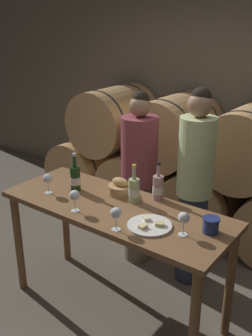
# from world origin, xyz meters

# --- Properties ---
(ground_plane) EXTENTS (10.00, 10.00, 0.00)m
(ground_plane) POSITION_xyz_m (0.00, 0.00, 0.00)
(ground_plane) COLOR #665E51
(stone_wall_back) EXTENTS (10.00, 0.12, 3.20)m
(stone_wall_back) POSITION_xyz_m (0.00, 2.10, 1.60)
(stone_wall_back) COLOR #706656
(stone_wall_back) RESTS_ON ground_plane
(barrel_stack) EXTENTS (4.06, 0.86, 1.43)m
(barrel_stack) POSITION_xyz_m (-0.00, 1.55, 0.67)
(barrel_stack) COLOR tan
(barrel_stack) RESTS_ON ground_plane
(tasting_table) EXTENTS (1.72, 0.66, 0.91)m
(tasting_table) POSITION_xyz_m (0.00, 0.00, 0.78)
(tasting_table) COLOR brown
(tasting_table) RESTS_ON ground_plane
(person_left) EXTENTS (0.33, 0.33, 1.60)m
(person_left) POSITION_xyz_m (-0.28, 0.70, 0.81)
(person_left) COLOR #756651
(person_left) RESTS_ON ground_plane
(person_right) EXTENTS (0.29, 0.29, 1.69)m
(person_right) POSITION_xyz_m (0.27, 0.70, 0.88)
(person_right) COLOR #2D334C
(person_right) RESTS_ON ground_plane
(wine_bottle_red) EXTENTS (0.08, 0.08, 0.30)m
(wine_bottle_red) POSITION_xyz_m (-0.41, 0.03, 1.01)
(wine_bottle_red) COLOR #193819
(wine_bottle_red) RESTS_ON tasting_table
(wine_bottle_white) EXTENTS (0.08, 0.08, 0.29)m
(wine_bottle_white) POSITION_xyz_m (0.07, 0.14, 1.01)
(wine_bottle_white) COLOR #ADBC7F
(wine_bottle_white) RESTS_ON tasting_table
(wine_bottle_rose) EXTENTS (0.08, 0.08, 0.29)m
(wine_bottle_rose) POSITION_xyz_m (0.19, 0.28, 1.01)
(wine_bottle_rose) COLOR #BC8E93
(wine_bottle_rose) RESTS_ON tasting_table
(blue_crock) EXTENTS (0.11, 0.11, 0.10)m
(blue_crock) POSITION_xyz_m (0.71, 0.07, 0.97)
(blue_crock) COLOR navy
(blue_crock) RESTS_ON tasting_table
(bread_basket) EXTENTS (0.18, 0.18, 0.13)m
(bread_basket) POSITION_xyz_m (-0.10, 0.19, 0.96)
(bread_basket) COLOR tan
(bread_basket) RESTS_ON tasting_table
(cheese_plate) EXTENTS (0.29, 0.29, 0.04)m
(cheese_plate) POSITION_xyz_m (0.36, -0.10, 0.92)
(cheese_plate) COLOR white
(cheese_plate) RESTS_ON tasting_table
(wine_glass_far_left) EXTENTS (0.07, 0.07, 0.16)m
(wine_glass_far_left) POSITION_xyz_m (-0.55, -0.13, 1.03)
(wine_glass_far_left) COLOR white
(wine_glass_far_left) RESTS_ON tasting_table
(wine_glass_left) EXTENTS (0.07, 0.07, 0.16)m
(wine_glass_left) POSITION_xyz_m (-0.17, -0.23, 1.03)
(wine_glass_left) COLOR white
(wine_glass_left) RESTS_ON tasting_table
(wine_glass_center) EXTENTS (0.07, 0.07, 0.16)m
(wine_glass_center) POSITION_xyz_m (0.21, -0.26, 1.03)
(wine_glass_center) COLOR white
(wine_glass_center) RESTS_ON tasting_table
(wine_glass_right) EXTENTS (0.07, 0.07, 0.16)m
(wine_glass_right) POSITION_xyz_m (0.58, -0.06, 1.03)
(wine_glass_right) COLOR white
(wine_glass_right) RESTS_ON tasting_table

